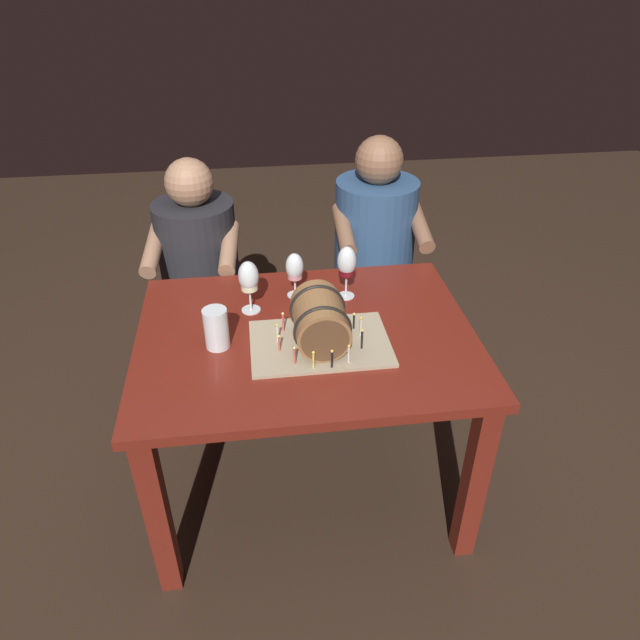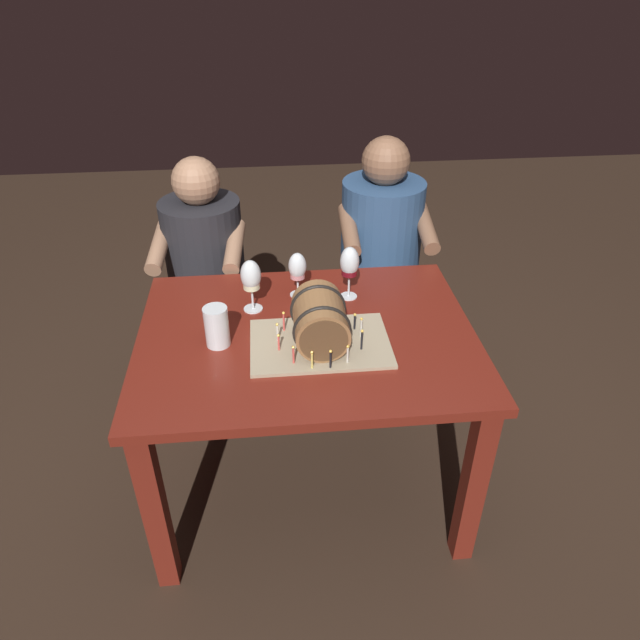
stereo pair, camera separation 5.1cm
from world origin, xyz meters
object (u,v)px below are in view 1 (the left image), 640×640
dining_table (307,361)px  wine_glass_rose (295,269)px  person_seated_left (202,285)px  wine_glass_white (249,279)px  person_seated_right (373,267)px  barrel_cake (320,324)px  wine_glass_red (347,264)px  beer_pint (216,330)px

dining_table → wine_glass_rose: (-0.01, 0.26, 0.24)m
wine_glass_rose → person_seated_left: person_seated_left is taller
wine_glass_white → person_seated_right: bearing=44.7°
person_seated_left → dining_table: bearing=-61.8°
barrel_cake → person_seated_right: size_ratio=0.39×
person_seated_left → barrel_cake: bearing=-61.8°
dining_table → wine_glass_white: (-0.18, 0.17, 0.25)m
wine_glass_red → person_seated_right: person_seated_right is taller
wine_glass_rose → person_seated_left: (-0.39, 0.50, -0.33)m
barrel_cake → wine_glass_white: (-0.22, 0.25, 0.05)m
wine_glass_red → wine_glass_white: bearing=-171.7°
dining_table → person_seated_right: person_seated_right is taller
barrel_cake → wine_glass_red: (0.14, 0.30, 0.06)m
beer_pint → person_seated_right: person_seated_right is taller
barrel_cake → wine_glass_rose: bearing=98.8°
wine_glass_red → beer_pint: (-0.48, -0.26, -0.08)m
wine_glass_white → barrel_cake: bearing=-48.0°
wine_glass_red → wine_glass_rose: wine_glass_red is taller
wine_glass_rose → dining_table: bearing=-87.2°
barrel_cake → person_seated_left: size_ratio=0.41×
person_seated_left → wine_glass_red: bearing=-42.3°
beer_pint → person_seated_left: 0.85m
wine_glass_red → dining_table: bearing=-128.1°
barrel_cake → wine_glass_rose: size_ratio=2.63×
dining_table → beer_pint: beer_pint is taller
barrel_cake → person_seated_right: (0.37, 0.83, -0.26)m
dining_table → wine_glass_red: size_ratio=5.59×
wine_glass_white → person_seated_right: size_ratio=0.17×
barrel_cake → wine_glass_rose: barrel_cake is taller
wine_glass_rose → person_seated_left: 0.72m
dining_table → wine_glass_white: wine_glass_white is taller
wine_glass_white → wine_glass_rose: 0.19m
wine_glass_red → beer_pint: bearing=-151.3°
barrel_cake → person_seated_left: 0.99m
dining_table → wine_glass_red: 0.39m
wine_glass_rose → person_seated_right: person_seated_right is taller
dining_table → person_seated_left: 0.87m
person_seated_right → dining_table: bearing=-118.2°
barrel_cake → dining_table: bearing=117.8°
wine_glass_red → person_seated_left: 0.87m
beer_pint → person_seated_right: 1.09m
wine_glass_rose → person_seated_left: bearing=128.3°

